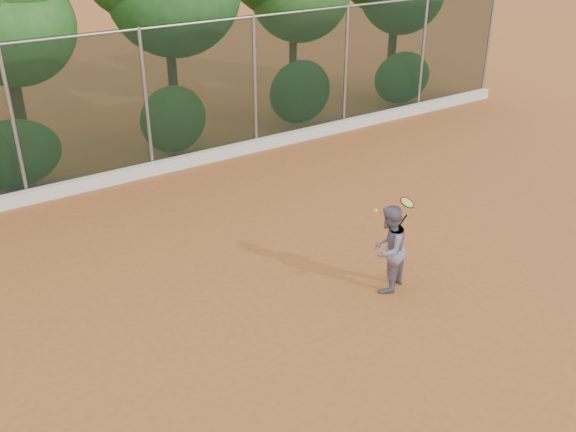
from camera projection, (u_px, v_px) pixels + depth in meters
ground at (321, 305)px, 10.70m from camera, size 80.00×80.00×0.00m
concrete_curb at (156, 168)px, 15.70m from camera, size 24.00×0.20×0.30m
tennis_player at (388, 249)px, 10.82m from camera, size 0.94×0.86×1.57m
chainlink_fence at (146, 98)px, 15.07m from camera, size 24.09×0.09×3.50m
tennis_racket at (407, 205)px, 10.45m from camera, size 0.34×0.33×0.54m
tennis_ball_in_flight at (376, 211)px, 9.54m from camera, size 0.06×0.06×0.06m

